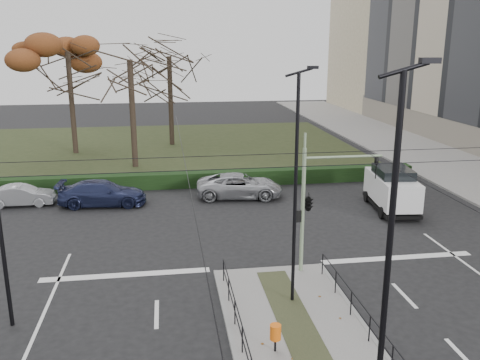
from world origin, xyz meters
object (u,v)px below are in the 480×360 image
(rust_tree, at_px, (67,52))
(bare_tree_center, at_px, (169,63))
(traffic_light, at_px, (310,201))
(white_van, at_px, (392,188))
(streetlamp_median_far, at_px, (296,188))
(streetlamp_median_near, at_px, (388,279))
(parked_car_third, at_px, (102,193))
(bare_tree_near, at_px, (130,68))
(parked_car_second, at_px, (22,195))
(parked_car_fourth, at_px, (240,186))
(litter_bin, at_px, (275,332))

(rust_tree, relative_size, bare_tree_center, 1.05)
(traffic_light, bearing_deg, white_van, 46.55)
(streetlamp_median_far, distance_m, bare_tree_center, 31.69)
(streetlamp_median_near, bearing_deg, parked_car_third, 111.54)
(white_van, distance_m, rust_tree, 28.78)
(bare_tree_near, bearing_deg, white_van, -39.98)
(parked_car_second, distance_m, parked_car_third, 4.80)
(rust_tree, distance_m, bare_tree_center, 8.89)
(streetlamp_median_near, height_order, parked_car_second, streetlamp_median_near)
(rust_tree, bearing_deg, parked_car_fourth, -50.50)
(parked_car_fourth, xyz_separation_m, bare_tree_center, (-3.89, 17.60, 6.89))
(parked_car_second, height_order, parked_car_fourth, parked_car_fourth)
(white_van, relative_size, rust_tree, 0.44)
(parked_car_fourth, bearing_deg, streetlamp_median_near, -173.52)
(streetlamp_median_near, bearing_deg, parked_car_second, 121.13)
(streetlamp_median_near, xyz_separation_m, streetlamp_median_far, (0.05, 7.61, -0.23))
(traffic_light, relative_size, white_van, 1.05)
(streetlamp_median_near, relative_size, bare_tree_near, 0.83)
(litter_bin, distance_m, white_van, 16.24)
(parked_car_third, bearing_deg, parked_car_second, 85.92)
(parked_car_third, bearing_deg, bare_tree_center, -10.43)
(traffic_light, height_order, parked_car_second, traffic_light)
(parked_car_fourth, bearing_deg, white_van, -107.53)
(streetlamp_median_far, height_order, parked_car_third, streetlamp_median_far)
(bare_tree_near, bearing_deg, rust_tree, 132.46)
(bare_tree_near, bearing_deg, traffic_light, -68.12)
(rust_tree, bearing_deg, parked_car_third, -75.50)
(parked_car_fourth, relative_size, rust_tree, 0.47)
(streetlamp_median_near, height_order, rust_tree, rust_tree)
(parked_car_fourth, xyz_separation_m, bare_tree_near, (-6.89, 9.01, 6.87))
(parked_car_second, xyz_separation_m, white_van, (21.42, -3.98, 0.68))
(parked_car_second, height_order, parked_car_third, parked_car_third)
(litter_bin, relative_size, parked_car_second, 0.24)
(parked_car_third, distance_m, white_van, 17.01)
(parked_car_fourth, distance_m, bare_tree_center, 19.30)
(parked_car_fourth, bearing_deg, bare_tree_center, 19.18)
(rust_tree, height_order, bare_tree_near, rust_tree)
(parked_car_fourth, xyz_separation_m, white_van, (8.32, -3.75, 0.56))
(bare_tree_center, bearing_deg, bare_tree_near, -109.25)
(litter_bin, distance_m, parked_car_second, 20.64)
(streetlamp_median_near, distance_m, rust_tree, 38.44)
(streetlamp_median_near, xyz_separation_m, bare_tree_center, (-3.80, 38.91, 2.94))
(litter_bin, relative_size, bare_tree_near, 0.08)
(litter_bin, height_order, parked_car_fourth, parked_car_fourth)
(parked_car_second, height_order, rust_tree, rust_tree)
(rust_tree, height_order, bare_tree_center, rust_tree)
(parked_car_fourth, height_order, bare_tree_near, bare_tree_near)
(litter_bin, bearing_deg, white_van, 53.31)
(parked_car_second, bearing_deg, traffic_light, -129.46)
(traffic_light, height_order, white_van, traffic_light)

